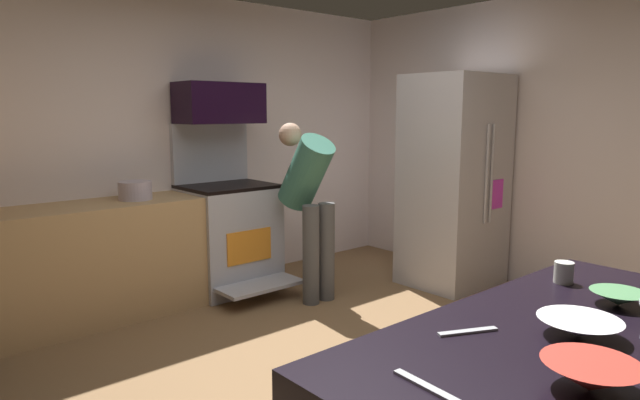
% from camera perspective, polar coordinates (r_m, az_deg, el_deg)
% --- Properties ---
extents(ground_plane, '(5.20, 4.80, 0.02)m').
position_cam_1_polar(ground_plane, '(3.53, 3.26, -17.88)').
color(ground_plane, brown).
extents(wall_back, '(5.20, 0.12, 2.60)m').
position_cam_1_polar(wall_back, '(5.10, -15.31, 5.52)').
color(wall_back, silver).
rests_on(wall_back, ground).
extents(wall_right, '(0.12, 4.80, 2.60)m').
position_cam_1_polar(wall_right, '(5.25, 23.82, 5.16)').
color(wall_right, silver).
rests_on(wall_right, ground).
extents(lower_cabinet_run, '(2.40, 0.60, 0.90)m').
position_cam_1_polar(lower_cabinet_run, '(4.57, -23.13, -6.10)').
color(lower_cabinet_run, tan).
rests_on(lower_cabinet_run, ground).
extents(oven_range, '(0.76, 0.96, 1.48)m').
position_cam_1_polar(oven_range, '(5.05, -9.37, -3.41)').
color(oven_range, '#B4B6C1').
rests_on(oven_range, ground).
extents(microwave, '(0.74, 0.38, 0.35)m').
position_cam_1_polar(microwave, '(5.01, -10.28, 9.76)').
color(microwave, black).
rests_on(microwave, oven_range).
extents(refrigerator, '(0.83, 0.73, 1.91)m').
position_cam_1_polar(refrigerator, '(5.23, 13.57, 1.89)').
color(refrigerator, '#BFB9BA').
rests_on(refrigerator, ground).
extents(person_cook, '(0.31, 0.60, 1.49)m').
position_cam_1_polar(person_cook, '(4.66, -1.13, 0.31)').
color(person_cook, '#4F4F4F').
rests_on(person_cook, ground).
extents(mixing_bowl_large, '(0.20, 0.20, 0.05)m').
position_cam_1_polar(mixing_bowl_large, '(2.29, 28.31, -8.87)').
color(mixing_bowl_large, '#57945C').
rests_on(mixing_bowl_large, counter_island).
extents(mixing_bowl_small, '(0.25, 0.25, 0.06)m').
position_cam_1_polar(mixing_bowl_small, '(1.93, 25.07, -11.79)').
color(mixing_bowl_small, white).
rests_on(mixing_bowl_small, counter_island).
extents(mixing_bowl_prep, '(0.24, 0.24, 0.07)m').
position_cam_1_polar(mixing_bowl_prep, '(1.60, 26.04, -15.99)').
color(mixing_bowl_prep, red).
rests_on(mixing_bowl_prep, counter_island).
extents(mug_coffee, '(0.08, 0.08, 0.09)m').
position_cam_1_polar(mug_coffee, '(2.47, 23.76, -6.83)').
color(mug_coffee, silver).
rests_on(mug_coffee, counter_island).
extents(knife_chef, '(0.04, 0.30, 0.01)m').
position_cam_1_polar(knife_chef, '(1.47, 12.11, -18.81)').
color(knife_chef, '#B7BABF').
rests_on(knife_chef, counter_island).
extents(knife_paring, '(0.19, 0.11, 0.01)m').
position_cam_1_polar(knife_paring, '(1.85, 14.95, -12.93)').
color(knife_paring, '#B7BABF').
rests_on(knife_paring, counter_island).
extents(stock_pot, '(0.26, 0.26, 0.15)m').
position_cam_1_polar(stock_pot, '(4.61, -18.46, 0.93)').
color(stock_pot, '#C1B2C1').
rests_on(stock_pot, lower_cabinet_run).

